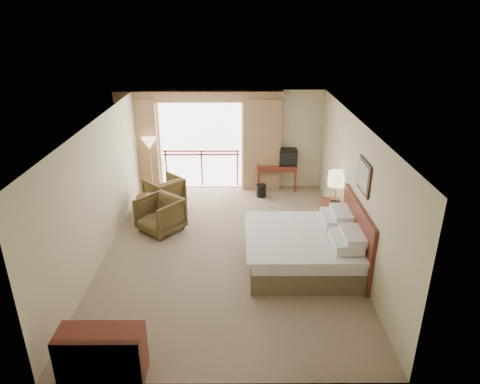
{
  "coord_description": "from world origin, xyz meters",
  "views": [
    {
      "loc": [
        0.21,
        -7.76,
        4.59
      ],
      "look_at": [
        0.25,
        0.4,
        1.13
      ],
      "focal_mm": 32.0,
      "sensor_mm": 36.0,
      "label": 1
    }
  ],
  "objects_px": {
    "table_lamp": "(337,179)",
    "dresser": "(102,355)",
    "nightstand": "(334,215)",
    "bed": "(305,248)",
    "armchair_far": "(165,205)",
    "armchair_near": "(162,230)",
    "wastebasket": "(261,191)",
    "desk": "(276,169)",
    "floor_lamp": "(149,146)",
    "tv": "(288,157)",
    "side_table": "(148,204)"
  },
  "relations": [
    {
      "from": "table_lamp",
      "to": "armchair_near",
      "type": "relative_size",
      "value": 0.77
    },
    {
      "from": "table_lamp",
      "to": "armchair_far",
      "type": "bearing_deg",
      "value": 162.83
    },
    {
      "from": "armchair_far",
      "to": "armchair_near",
      "type": "xyz_separation_m",
      "value": [
        0.14,
        -1.38,
        0.0
      ]
    },
    {
      "from": "bed",
      "to": "desk",
      "type": "height_order",
      "value": "bed"
    },
    {
      "from": "table_lamp",
      "to": "desk",
      "type": "distance_m",
      "value": 2.73
    },
    {
      "from": "tv",
      "to": "side_table",
      "type": "xyz_separation_m",
      "value": [
        -3.48,
        -1.94,
        -0.52
      ]
    },
    {
      "from": "armchair_near",
      "to": "tv",
      "type": "bearing_deg",
      "value": 78.38
    },
    {
      "from": "nightstand",
      "to": "tv",
      "type": "height_order",
      "value": "tv"
    },
    {
      "from": "nightstand",
      "to": "armchair_near",
      "type": "xyz_separation_m",
      "value": [
        -3.9,
        -0.08,
        -0.33
      ]
    },
    {
      "from": "side_table",
      "to": "nightstand",
      "type": "bearing_deg",
      "value": -6.22
    },
    {
      "from": "desk",
      "to": "floor_lamp",
      "type": "distance_m",
      "value": 3.5
    },
    {
      "from": "tv",
      "to": "side_table",
      "type": "distance_m",
      "value": 4.01
    },
    {
      "from": "table_lamp",
      "to": "wastebasket",
      "type": "distance_m",
      "value": 2.58
    },
    {
      "from": "wastebasket",
      "to": "desk",
      "type": "bearing_deg",
      "value": 54.28
    },
    {
      "from": "bed",
      "to": "desk",
      "type": "relative_size",
      "value": 1.94
    },
    {
      "from": "nightstand",
      "to": "wastebasket",
      "type": "xyz_separation_m",
      "value": [
        -1.55,
        1.85,
        -0.17
      ]
    },
    {
      "from": "armchair_far",
      "to": "side_table",
      "type": "distance_m",
      "value": 0.96
    },
    {
      "from": "bed",
      "to": "dresser",
      "type": "xyz_separation_m",
      "value": [
        -3.1,
        -2.77,
        -0.0
      ]
    },
    {
      "from": "dresser",
      "to": "bed",
      "type": "bearing_deg",
      "value": 39.3
    },
    {
      "from": "desk",
      "to": "bed",
      "type": "bearing_deg",
      "value": -83.57
    },
    {
      "from": "nightstand",
      "to": "armchair_far",
      "type": "height_order",
      "value": "nightstand"
    },
    {
      "from": "floor_lamp",
      "to": "armchair_near",
      "type": "bearing_deg",
      "value": -75.04
    },
    {
      "from": "desk",
      "to": "tv",
      "type": "distance_m",
      "value": 0.48
    },
    {
      "from": "table_lamp",
      "to": "dresser",
      "type": "height_order",
      "value": "table_lamp"
    },
    {
      "from": "nightstand",
      "to": "side_table",
      "type": "relative_size",
      "value": 1.12
    },
    {
      "from": "table_lamp",
      "to": "dresser",
      "type": "bearing_deg",
      "value": -132.64
    },
    {
      "from": "tv",
      "to": "floor_lamp",
      "type": "distance_m",
      "value": 3.74
    },
    {
      "from": "armchair_far",
      "to": "dresser",
      "type": "relative_size",
      "value": 0.73
    },
    {
      "from": "desk",
      "to": "wastebasket",
      "type": "distance_m",
      "value": 0.85
    },
    {
      "from": "table_lamp",
      "to": "dresser",
      "type": "distance_m",
      "value": 5.94
    },
    {
      "from": "nightstand",
      "to": "table_lamp",
      "type": "xyz_separation_m",
      "value": [
        -0.0,
        0.05,
        0.85
      ]
    },
    {
      "from": "bed",
      "to": "armchair_near",
      "type": "height_order",
      "value": "bed"
    },
    {
      "from": "nightstand",
      "to": "desk",
      "type": "bearing_deg",
      "value": 109.18
    },
    {
      "from": "nightstand",
      "to": "wastebasket",
      "type": "bearing_deg",
      "value": 124.97
    },
    {
      "from": "bed",
      "to": "armchair_far",
      "type": "height_order",
      "value": "bed"
    },
    {
      "from": "bed",
      "to": "desk",
      "type": "xyz_separation_m",
      "value": [
        -0.23,
        3.97,
        0.18
      ]
    },
    {
      "from": "bed",
      "to": "tv",
      "type": "bearing_deg",
      "value": 88.92
    },
    {
      "from": "nightstand",
      "to": "armchair_near",
      "type": "bearing_deg",
      "value": 176.22
    },
    {
      "from": "wastebasket",
      "to": "side_table",
      "type": "xyz_separation_m",
      "value": [
        -2.73,
        -1.38,
        0.24
      ]
    },
    {
      "from": "table_lamp",
      "to": "bed",
      "type": "bearing_deg",
      "value": -119.37
    },
    {
      "from": "tv",
      "to": "side_table",
      "type": "relative_size",
      "value": 0.8
    },
    {
      "from": "side_table",
      "to": "floor_lamp",
      "type": "bearing_deg",
      "value": 97.69
    },
    {
      "from": "dresser",
      "to": "floor_lamp",
      "type": "bearing_deg",
      "value": 92.29
    },
    {
      "from": "armchair_near",
      "to": "wastebasket",
      "type": "bearing_deg",
      "value": 78.9
    },
    {
      "from": "dresser",
      "to": "side_table",
      "type": "bearing_deg",
      "value": 91.18
    },
    {
      "from": "nightstand",
      "to": "tv",
      "type": "distance_m",
      "value": 2.61
    },
    {
      "from": "tv",
      "to": "armchair_far",
      "type": "distance_m",
      "value": 3.54
    },
    {
      "from": "side_table",
      "to": "armchair_near",
      "type": "bearing_deg",
      "value": -55.57
    },
    {
      "from": "tv",
      "to": "desk",
      "type": "bearing_deg",
      "value": 175.34
    },
    {
      "from": "desk",
      "to": "wastebasket",
      "type": "xyz_separation_m",
      "value": [
        -0.44,
        -0.62,
        -0.39
      ]
    }
  ]
}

